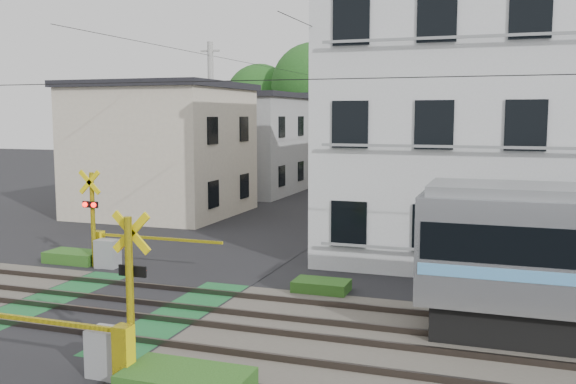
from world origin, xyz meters
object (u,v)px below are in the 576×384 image
at_px(crossing_signal_near, 110,341).
at_px(pedestrian, 348,176).
at_px(crossing_signal_far, 106,245).
at_px(apartment_block, 485,119).

distance_m(crossing_signal_near, pedestrian, 30.79).
bearing_deg(crossing_signal_far, pedestrian, 84.93).
bearing_deg(pedestrian, crossing_signal_far, 67.50).
bearing_deg(crossing_signal_far, crossing_signal_near, -54.71).
bearing_deg(crossing_signal_near, apartment_block, 65.78).
distance_m(crossing_signal_far, apartment_block, 13.14).
bearing_deg(apartment_block, crossing_signal_far, -152.22).
xyz_separation_m(crossing_signal_far, pedestrian, (2.07, 23.33, 0.16)).
height_order(crossing_signal_near, crossing_signal_far, same).
height_order(crossing_signal_far, apartment_block, apartment_block).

